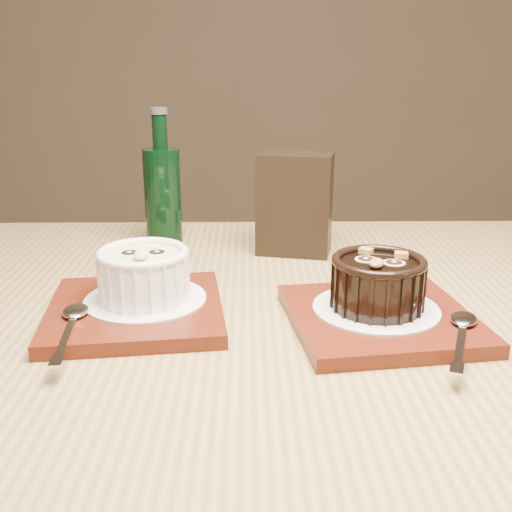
{
  "coord_description": "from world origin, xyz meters",
  "views": [
    {
      "loc": [
        -0.09,
        -0.81,
        1.01
      ],
      "look_at": [
        -0.08,
        -0.22,
        0.81
      ],
      "focal_mm": 42.0,
      "sensor_mm": 36.0,
      "label": 1
    }
  ],
  "objects": [
    {
      "name": "tray_left",
      "position": [
        -0.21,
        -0.23,
        0.76
      ],
      "size": [
        0.2,
        0.2,
        0.01
      ],
      "primitive_type": "cube",
      "rotation": [
        0.0,
        0.0,
        0.13
      ],
      "color": "#551B0E",
      "rests_on": "table"
    },
    {
      "name": "condiment_stand",
      "position": [
        -0.03,
        -0.01,
        0.82
      ],
      "size": [
        0.11,
        0.08,
        0.14
      ],
      "primitive_type": "cube",
      "rotation": [
        0.0,
        0.0,
        -0.21
      ],
      "color": "black",
      "rests_on": "table"
    },
    {
      "name": "ramekin_white",
      "position": [
        -0.2,
        -0.22,
        0.8
      ],
      "size": [
        0.1,
        0.1,
        0.06
      ],
      "rotation": [
        0.0,
        0.0,
        0.06
      ],
      "color": "white",
      "rests_on": "doily_left"
    },
    {
      "name": "doily_left",
      "position": [
        -0.2,
        -0.22,
        0.77
      ],
      "size": [
        0.13,
        0.13,
        0.0
      ],
      "primitive_type": "cylinder",
      "color": "silver",
      "rests_on": "tray_left"
    },
    {
      "name": "green_bottle",
      "position": [
        -0.22,
        0.04,
        0.83
      ],
      "size": [
        0.05,
        0.05,
        0.2
      ],
      "color": "black",
      "rests_on": "table"
    },
    {
      "name": "doily_right",
      "position": [
        0.04,
        -0.25,
        0.77
      ],
      "size": [
        0.13,
        0.13,
        0.0
      ],
      "primitive_type": "cylinder",
      "color": "silver",
      "rests_on": "tray_right"
    },
    {
      "name": "spoon_right",
      "position": [
        0.11,
        -0.31,
        0.77
      ],
      "size": [
        0.07,
        0.13,
        0.01
      ],
      "primitive_type": null,
      "rotation": [
        0.0,
        0.0,
        -0.38
      ],
      "color": "silver",
      "rests_on": "tray_right"
    },
    {
      "name": "tray_right",
      "position": [
        0.04,
        -0.25,
        0.76
      ],
      "size": [
        0.2,
        0.2,
        0.01
      ],
      "primitive_type": "cube",
      "rotation": [
        0.0,
        0.0,
        0.14
      ],
      "color": "#551B0E",
      "rests_on": "table"
    },
    {
      "name": "table",
      "position": [
        -0.06,
        -0.24,
        0.66
      ],
      "size": [
        1.21,
        0.81,
        0.75
      ],
      "rotation": [
        0.0,
        0.0,
        0.01
      ],
      "color": "olive",
      "rests_on": "ground"
    },
    {
      "name": "spoon_left",
      "position": [
        -0.26,
        -0.29,
        0.77
      ],
      "size": [
        0.04,
        0.14,
        0.01
      ],
      "primitive_type": null,
      "rotation": [
        0.0,
        0.0,
        0.12
      ],
      "color": "silver",
      "rests_on": "tray_left"
    },
    {
      "name": "ramekin_dark",
      "position": [
        0.04,
        -0.25,
        0.8
      ],
      "size": [
        0.1,
        0.1,
        0.06
      ],
      "rotation": [
        0.0,
        0.0,
        -0.39
      ],
      "color": "black",
      "rests_on": "doily_right"
    }
  ]
}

